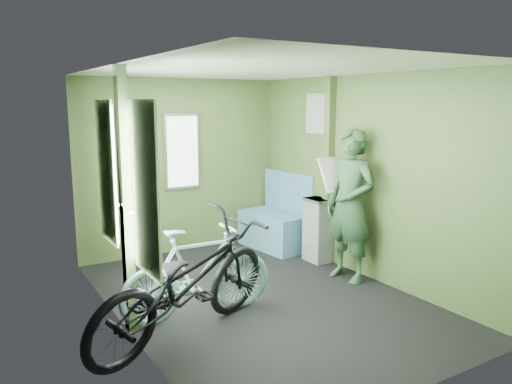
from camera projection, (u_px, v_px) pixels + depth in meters
room at (256, 160)px, 4.90m from camera, size 4.00×4.02×2.31m
bicycle_black at (188, 341)px, 4.23m from camera, size 2.20×1.58×1.17m
bicycle_mint at (199, 318)px, 4.68m from camera, size 1.51×0.57×0.91m
passenger at (350, 206)px, 5.55m from camera, size 0.49×0.75×1.71m
waste_box at (318, 230)px, 6.29m from camera, size 0.24×0.33×0.81m
bench_seat at (276, 226)px, 6.90m from camera, size 0.66×1.04×1.04m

